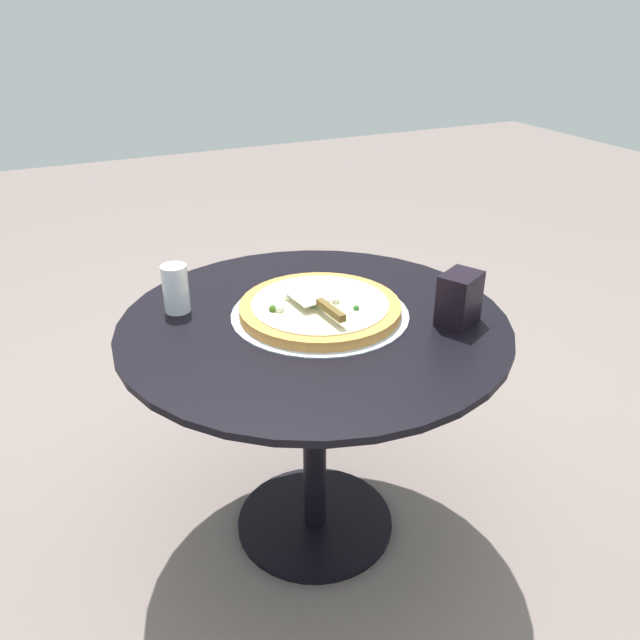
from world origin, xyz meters
The scene contains 6 objects.
ground_plane centered at (0.00, 0.00, 0.00)m, with size 10.00×10.00×0.00m, color gray.
patio_table centered at (0.00, 0.00, 0.53)m, with size 0.98×0.98×0.68m.
pizza_on_tray centered at (0.03, 0.02, 0.70)m, with size 0.45×0.45×0.05m.
pizza_server centered at (0.01, -0.02, 0.74)m, with size 0.09×0.21×0.02m.
drinking_cup centered at (-0.29, 0.20, 0.74)m, with size 0.07×0.07×0.12m, color white.
napkin_dispenser centered at (0.32, -0.16, 0.75)m, with size 0.10×0.08×0.13m, color black.
Camera 1 is at (-0.61, -1.32, 1.42)m, focal length 36.44 mm.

